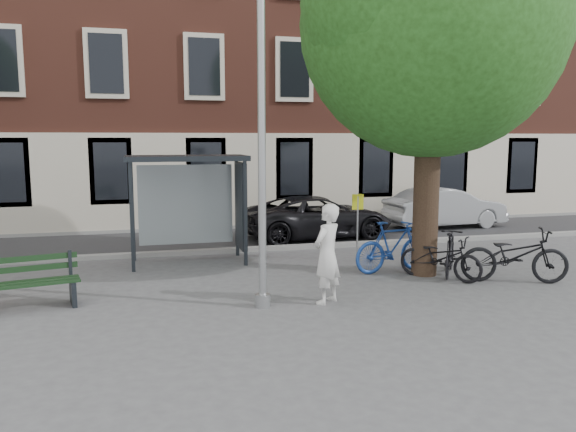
{
  "coord_description": "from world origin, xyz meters",
  "views": [
    {
      "loc": [
        -2.01,
        -9.62,
        3.02
      ],
      "look_at": [
        0.92,
        1.72,
        1.4
      ],
      "focal_mm": 35.0,
      "sensor_mm": 36.0,
      "label": 1
    }
  ],
  "objects_px": {
    "lamppost": "(262,152)",
    "bike_c": "(441,257)",
    "bench": "(26,286)",
    "bike_b": "(393,246)",
    "bus_shelter": "(203,184)",
    "painter": "(327,254)",
    "car_dark": "(318,217)",
    "car_silver": "(445,208)",
    "bike_a": "(514,256)",
    "bike_d": "(450,253)",
    "notice_sign": "(358,215)"
  },
  "relations": [
    {
      "from": "lamppost",
      "to": "bike_c",
      "type": "distance_m",
      "value": 4.85
    },
    {
      "from": "bench",
      "to": "bike_b",
      "type": "bearing_deg",
      "value": -4.44
    },
    {
      "from": "bus_shelter",
      "to": "painter",
      "type": "bearing_deg",
      "value": -66.46
    },
    {
      "from": "bike_c",
      "to": "car_dark",
      "type": "xyz_separation_m",
      "value": [
        -1.02,
        5.58,
        0.17
      ]
    },
    {
      "from": "lamppost",
      "to": "bench",
      "type": "bearing_deg",
      "value": 167.04
    },
    {
      "from": "bench",
      "to": "car_silver",
      "type": "bearing_deg",
      "value": 16.63
    },
    {
      "from": "bike_a",
      "to": "bike_d",
      "type": "xyz_separation_m",
      "value": [
        -0.96,
        0.93,
        -0.08
      ]
    },
    {
      "from": "painter",
      "to": "car_silver",
      "type": "relative_size",
      "value": 0.44
    },
    {
      "from": "bike_c",
      "to": "car_dark",
      "type": "height_order",
      "value": "car_dark"
    },
    {
      "from": "bench",
      "to": "notice_sign",
      "type": "relative_size",
      "value": 1.11
    },
    {
      "from": "painter",
      "to": "bike_c",
      "type": "relative_size",
      "value": 1.02
    },
    {
      "from": "car_dark",
      "to": "lamppost",
      "type": "bearing_deg",
      "value": 148.74
    },
    {
      "from": "bus_shelter",
      "to": "lamppost",
      "type": "bearing_deg",
      "value": -81.57
    },
    {
      "from": "lamppost",
      "to": "bike_d",
      "type": "xyz_separation_m",
      "value": [
        4.54,
        1.33,
        -2.28
      ]
    },
    {
      "from": "bus_shelter",
      "to": "bench",
      "type": "height_order",
      "value": "bus_shelter"
    },
    {
      "from": "car_silver",
      "to": "bike_c",
      "type": "bearing_deg",
      "value": 144.63
    },
    {
      "from": "bike_d",
      "to": "painter",
      "type": "bearing_deg",
      "value": 57.64
    },
    {
      "from": "bike_d",
      "to": "car_silver",
      "type": "distance_m",
      "value": 6.97
    },
    {
      "from": "bike_d",
      "to": "bike_c",
      "type": "bearing_deg",
      "value": 71.91
    },
    {
      "from": "painter",
      "to": "bench",
      "type": "relative_size",
      "value": 0.99
    },
    {
      "from": "car_dark",
      "to": "car_silver",
      "type": "bearing_deg",
      "value": -86.39
    },
    {
      "from": "notice_sign",
      "to": "bike_b",
      "type": "bearing_deg",
      "value": -71.07
    },
    {
      "from": "bus_shelter",
      "to": "bike_c",
      "type": "distance_m",
      "value": 5.84
    },
    {
      "from": "bike_c",
      "to": "bike_d",
      "type": "height_order",
      "value": "bike_d"
    },
    {
      "from": "bike_a",
      "to": "bike_d",
      "type": "distance_m",
      "value": 1.34
    },
    {
      "from": "painter",
      "to": "bike_b",
      "type": "xyz_separation_m",
      "value": [
        2.23,
        1.94,
        -0.33
      ]
    },
    {
      "from": "bus_shelter",
      "to": "bike_c",
      "type": "xyz_separation_m",
      "value": [
        4.74,
        -3.08,
        -1.44
      ]
    },
    {
      "from": "car_dark",
      "to": "bike_d",
      "type": "bearing_deg",
      "value": -170.88
    },
    {
      "from": "bench",
      "to": "bike_b",
      "type": "relative_size",
      "value": 0.95
    },
    {
      "from": "bike_b",
      "to": "notice_sign",
      "type": "distance_m",
      "value": 1.44
    },
    {
      "from": "bike_c",
      "to": "notice_sign",
      "type": "height_order",
      "value": "notice_sign"
    },
    {
      "from": "lamppost",
      "to": "notice_sign",
      "type": "xyz_separation_m",
      "value": [
        3.05,
        3.16,
        -1.62
      ]
    },
    {
      "from": "bus_shelter",
      "to": "bike_d",
      "type": "bearing_deg",
      "value": -28.35
    },
    {
      "from": "painter",
      "to": "bike_b",
      "type": "relative_size",
      "value": 0.94
    },
    {
      "from": "bus_shelter",
      "to": "bike_a",
      "type": "distance_m",
      "value": 7.27
    },
    {
      "from": "painter",
      "to": "notice_sign",
      "type": "xyz_separation_m",
      "value": [
        1.85,
        3.2,
        0.24
      ]
    },
    {
      "from": "bike_b",
      "to": "notice_sign",
      "type": "relative_size",
      "value": 1.17
    },
    {
      "from": "bus_shelter",
      "to": "car_silver",
      "type": "xyz_separation_m",
      "value": [
        8.54,
        3.31,
        -1.23
      ]
    },
    {
      "from": "car_dark",
      "to": "painter",
      "type": "bearing_deg",
      "value": 157.93
    },
    {
      "from": "bike_b",
      "to": "car_silver",
      "type": "relative_size",
      "value": 0.47
    },
    {
      "from": "bus_shelter",
      "to": "car_dark",
      "type": "height_order",
      "value": "bus_shelter"
    },
    {
      "from": "bike_c",
      "to": "car_silver",
      "type": "bearing_deg",
      "value": 18.65
    },
    {
      "from": "bike_b",
      "to": "bike_c",
      "type": "height_order",
      "value": "bike_b"
    },
    {
      "from": "lamppost",
      "to": "car_silver",
      "type": "relative_size",
      "value": 1.47
    },
    {
      "from": "bike_a",
      "to": "bike_c",
      "type": "xyz_separation_m",
      "value": [
        -1.37,
        0.63,
        -0.1
      ]
    },
    {
      "from": "bench",
      "to": "car_silver",
      "type": "distance_m",
      "value": 13.66
    },
    {
      "from": "bus_shelter",
      "to": "bike_c",
      "type": "relative_size",
      "value": 1.57
    },
    {
      "from": "car_silver",
      "to": "bench",
      "type": "bearing_deg",
      "value": 113.61
    },
    {
      "from": "car_dark",
      "to": "bike_a",
      "type": "bearing_deg",
      "value": -164.96
    },
    {
      "from": "car_dark",
      "to": "car_silver",
      "type": "xyz_separation_m",
      "value": [
        4.81,
        0.82,
        0.04
      ]
    }
  ]
}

